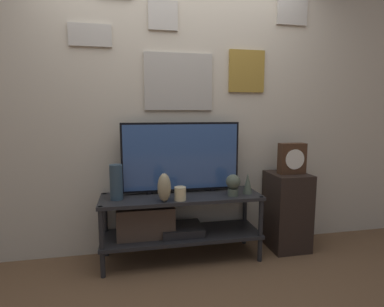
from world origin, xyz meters
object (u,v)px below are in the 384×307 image
(vase_urn_stoneware, at_px, (164,187))
(vase_slim_bronze, at_px, (248,183))
(vase_tall_ceramic, at_px, (116,182))
(candle_jar, at_px, (180,194))
(decorative_bust, at_px, (233,184))
(television, at_px, (181,157))
(mantel_clock, at_px, (292,159))

(vase_urn_stoneware, relative_size, vase_slim_bronze, 1.26)
(vase_tall_ceramic, relative_size, candle_jar, 2.63)
(candle_jar, xyz_separation_m, decorative_bust, (0.47, 0.04, 0.05))
(vase_tall_ceramic, bearing_deg, television, 10.98)
(vase_tall_ceramic, xyz_separation_m, decorative_bust, (0.99, -0.09, -0.04))
(candle_jar, height_order, mantel_clock, mantel_clock)
(vase_tall_ceramic, bearing_deg, mantel_clock, 0.60)
(vase_slim_bronze, bearing_deg, vase_urn_stoneware, -172.59)
(vase_urn_stoneware, height_order, candle_jar, vase_urn_stoneware)
(television, distance_m, vase_slim_bronze, 0.64)
(mantel_clock, bearing_deg, vase_urn_stoneware, -172.62)
(mantel_clock, bearing_deg, vase_tall_ceramic, -179.40)
(vase_urn_stoneware, bearing_deg, vase_slim_bronze, 7.41)
(vase_urn_stoneware, xyz_separation_m, vase_slim_bronze, (0.76, 0.10, -0.02))
(vase_tall_ceramic, distance_m, decorative_bust, 0.99)
(television, xyz_separation_m, mantel_clock, (1.03, -0.09, -0.03))
(television, xyz_separation_m, vase_slim_bronze, (0.57, -0.15, -0.23))
(vase_slim_bronze, xyz_separation_m, vase_tall_ceramic, (-1.14, 0.04, 0.05))
(television, relative_size, vase_urn_stoneware, 4.52)
(candle_jar, bearing_deg, vase_tall_ceramic, 165.98)
(vase_tall_ceramic, relative_size, mantel_clock, 1.03)
(decorative_bust, bearing_deg, vase_tall_ceramic, 174.85)
(television, height_order, vase_urn_stoneware, television)
(decorative_bust, distance_m, mantel_clock, 0.65)
(vase_urn_stoneware, bearing_deg, television, 53.78)
(candle_jar, relative_size, decorative_bust, 0.59)
(vase_tall_ceramic, bearing_deg, vase_slim_bronze, -2.11)
(vase_tall_ceramic, bearing_deg, candle_jar, -14.02)
(vase_slim_bronze, height_order, vase_tall_ceramic, vase_tall_ceramic)
(decorative_bust, bearing_deg, mantel_clock, 9.84)
(mantel_clock, bearing_deg, vase_slim_bronze, -172.67)
(vase_urn_stoneware, relative_size, vase_tall_ceramic, 0.80)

